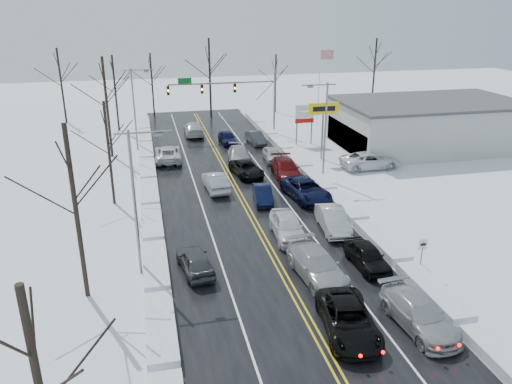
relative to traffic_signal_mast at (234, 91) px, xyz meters
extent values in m
plane|color=white|center=(-3.45, -27.99, -5.48)|extent=(160.00, 160.00, 0.00)
cube|color=black|center=(-3.45, -25.99, -5.47)|extent=(14.00, 84.00, 0.01)
cube|color=silver|center=(-11.05, -25.99, -5.48)|extent=(1.49, 72.00, 0.63)
cube|color=silver|center=(4.15, -25.99, -5.48)|extent=(1.49, 72.00, 0.63)
cylinder|color=slate|center=(5.05, 0.01, -1.48)|extent=(0.24, 0.24, 8.00)
cylinder|color=slate|center=(-1.45, 0.01, 1.02)|extent=(13.00, 0.18, 0.18)
cylinder|color=slate|center=(3.85, 0.01, -0.08)|extent=(2.33, 0.10, 2.33)
cube|color=#0C591E|center=(-5.95, 0.01, 1.42)|extent=(1.60, 0.08, 0.70)
cube|color=black|center=(0.05, 0.01, 0.37)|extent=(0.32, 0.25, 1.05)
sphere|color=#3F0705|center=(0.05, -0.15, 0.67)|extent=(0.20, 0.20, 0.20)
sphere|color=orange|center=(0.05, -0.15, 0.37)|extent=(0.22, 0.22, 0.22)
sphere|color=black|center=(0.05, -0.15, 0.07)|extent=(0.20, 0.20, 0.20)
cube|color=black|center=(-3.95, 0.01, 0.37)|extent=(0.32, 0.25, 1.05)
sphere|color=#3F0705|center=(-3.95, -0.15, 0.67)|extent=(0.20, 0.20, 0.20)
sphere|color=orange|center=(-3.95, -0.15, 0.37)|extent=(0.22, 0.22, 0.22)
sphere|color=black|center=(-3.95, -0.15, 0.07)|extent=(0.20, 0.20, 0.20)
cube|color=black|center=(-7.95, 0.01, 0.37)|extent=(0.32, 0.25, 1.05)
sphere|color=#3F0705|center=(-7.95, -0.15, 0.67)|extent=(0.20, 0.20, 0.20)
sphere|color=orange|center=(-7.95, -0.15, 0.37)|extent=(0.22, 0.22, 0.22)
sphere|color=black|center=(-7.95, -0.15, 0.07)|extent=(0.20, 0.20, 0.20)
cylinder|color=slate|center=(7.05, -11.99, -2.68)|extent=(0.20, 0.20, 5.60)
cube|color=yellow|center=(7.05, -11.99, -0.08)|extent=(3.20, 0.30, 1.20)
cube|color=black|center=(7.05, -12.16, -0.08)|extent=(2.40, 0.04, 0.50)
cylinder|color=slate|center=(6.15, -5.99, -3.48)|extent=(0.16, 0.16, 4.00)
cylinder|color=slate|center=(7.95, -5.99, -3.48)|extent=(0.16, 0.16, 4.00)
cube|color=white|center=(7.05, -5.99, -1.18)|extent=(2.20, 0.22, 0.70)
cube|color=white|center=(7.05, -5.99, -1.98)|extent=(2.20, 0.22, 0.70)
cube|color=#B0130D|center=(7.05, -5.99, -2.68)|extent=(2.20, 0.22, 0.50)
cylinder|color=slate|center=(4.75, -35.99, -4.38)|extent=(0.08, 0.08, 2.20)
cube|color=white|center=(4.75, -35.99, -3.48)|extent=(0.55, 0.05, 0.70)
cube|color=black|center=(4.75, -36.03, -3.48)|extent=(0.35, 0.02, 0.15)
cylinder|color=silver|center=(11.55, 2.01, -0.48)|extent=(0.14, 0.14, 10.00)
cube|color=#B1B2AD|center=(20.55, -9.99, -2.98)|extent=(20.00, 12.00, 5.00)
cube|color=#262628|center=(10.60, -9.99, -3.88)|extent=(0.10, 11.00, 2.80)
cube|color=#3F3F42|center=(20.55, -9.99, -0.33)|extent=(20.40, 12.40, 0.30)
cylinder|color=slate|center=(5.05, -17.99, -0.98)|extent=(0.18, 0.18, 9.00)
cylinder|color=slate|center=(4.25, -17.99, 3.32)|extent=(3.20, 0.12, 0.12)
cube|color=slate|center=(3.45, -17.99, 3.17)|extent=(0.50, 0.25, 0.18)
cylinder|color=slate|center=(-11.95, -31.99, -0.98)|extent=(0.18, 0.18, 9.00)
cylinder|color=slate|center=(-11.15, -31.99, 3.32)|extent=(3.20, 0.12, 0.12)
cube|color=slate|center=(-10.35, -31.99, 3.17)|extent=(0.50, 0.25, 0.18)
cylinder|color=slate|center=(-11.95, -3.99, -0.98)|extent=(0.18, 0.18, 9.00)
cylinder|color=slate|center=(-11.15, -3.99, 3.32)|extent=(3.20, 0.12, 0.12)
cube|color=slate|center=(-10.35, -3.99, 3.17)|extent=(0.50, 0.25, 0.18)
cylinder|color=#2D231C|center=(-14.95, -33.99, -0.48)|extent=(0.27, 0.27, 10.00)
cylinder|color=#2D231C|center=(-13.95, -19.99, -1.23)|extent=(0.23, 0.23, 8.50)
cylinder|color=#2D231C|center=(-14.65, -5.99, -0.23)|extent=(0.28, 0.28, 10.50)
cylinder|color=#2D231C|center=(-14.25, 6.01, -0.73)|extent=(0.25, 0.25, 9.50)
cylinder|color=#2D231C|center=(-21.45, 12.01, -0.48)|extent=(0.27, 0.27, 10.00)
cylinder|color=#2D231C|center=(-9.45, 13.01, -0.98)|extent=(0.24, 0.24, 9.00)
cylinder|color=#2D231C|center=(-1.45, 11.01, 0.02)|extent=(0.29, 0.29, 11.00)
cylinder|color=#2D231C|center=(8.55, 12.51, -1.23)|extent=(0.23, 0.23, 8.50)
cylinder|color=#2D231C|center=(24.55, 13.01, -0.23)|extent=(0.28, 0.28, 10.50)
imported|color=black|center=(-1.83, -40.46, -5.48)|extent=(3.20, 5.68, 1.50)
imported|color=#9EA0A6|center=(-1.57, -35.01, -5.48)|extent=(2.83, 5.88, 1.65)
imported|color=silver|center=(-1.74, -29.31, -5.48)|extent=(2.33, 5.15, 1.71)
imported|color=black|center=(-1.87, -22.38, -5.48)|extent=(1.90, 4.20, 1.34)
imported|color=black|center=(-1.79, -15.45, -5.48)|extent=(2.96, 5.25, 1.38)
imported|color=#999CA0|center=(-1.72, -11.40, -5.48)|extent=(2.91, 5.72, 1.59)
imported|color=black|center=(-1.60, -3.74, -5.48)|extent=(1.95, 4.34, 1.45)
imported|color=#9EA0A5|center=(1.85, -40.84, -5.48)|extent=(2.57, 5.44, 1.53)
imported|color=black|center=(1.95, -34.45, -5.48)|extent=(1.86, 4.38, 1.48)
imported|color=#BDBDBF|center=(1.82, -28.86, -5.48)|extent=(2.20, 4.99, 1.59)
imported|color=black|center=(1.86, -22.52, -5.48)|extent=(3.44, 6.20, 1.64)
imported|color=#520A0C|center=(1.74, -16.89, -5.48)|extent=(2.74, 5.87, 1.66)
imported|color=#BBBBBD|center=(1.77, -11.54, -5.48)|extent=(1.89, 4.12, 1.37)
imported|color=#393B3D|center=(1.63, -4.48, -5.48)|extent=(1.94, 4.43, 1.42)
imported|color=#AEB0B6|center=(-5.28, -18.76, -5.48)|extent=(2.01, 4.90, 1.58)
imported|color=silver|center=(-8.81, -8.96, -5.48)|extent=(2.88, 5.82, 1.59)
imported|color=silver|center=(-5.02, 1.26, -5.48)|extent=(2.47, 5.70, 1.64)
imported|color=#3D3F42|center=(-8.64, -32.67, -5.48)|extent=(2.30, 4.48, 1.46)
imported|color=white|center=(10.70, -16.07, -5.48)|extent=(5.94, 2.77, 1.65)
imported|color=black|center=(13.44, -13.25, -5.48)|extent=(2.38, 5.54, 1.59)
imported|color=black|center=(11.68, -5.16, -5.48)|extent=(1.80, 4.32, 1.46)
camera|label=1|loc=(-11.06, -59.93, 10.18)|focal=35.00mm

